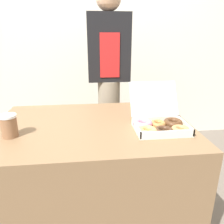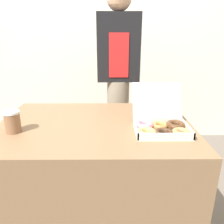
% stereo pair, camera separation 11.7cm
% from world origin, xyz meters
% --- Properties ---
extents(ground_plane, '(14.00, 14.00, 0.00)m').
position_xyz_m(ground_plane, '(0.00, 0.00, 0.00)').
color(ground_plane, '#665B51').
extents(wall_back, '(10.00, 0.05, 2.60)m').
position_xyz_m(wall_back, '(0.00, 1.40, 1.30)').
color(wall_back, beige).
rests_on(wall_back, ground_plane).
extents(table, '(1.14, 0.81, 0.73)m').
position_xyz_m(table, '(0.00, 0.00, 0.37)').
color(table, brown).
rests_on(table, ground_plane).
extents(donut_box, '(0.31, 0.32, 0.23)m').
position_xyz_m(donut_box, '(0.36, -0.11, 0.76)').
color(donut_box, silver).
rests_on(donut_box, table).
extents(coffee_cup, '(0.08, 0.08, 0.12)m').
position_xyz_m(coffee_cup, '(-0.42, -0.12, 0.79)').
color(coffee_cup, '#8C6042').
rests_on(coffee_cup, table).
extents(person_customer, '(0.35, 0.20, 1.61)m').
position_xyz_m(person_customer, '(0.16, 0.66, 0.90)').
color(person_customer, gray).
rests_on(person_customer, ground_plane).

